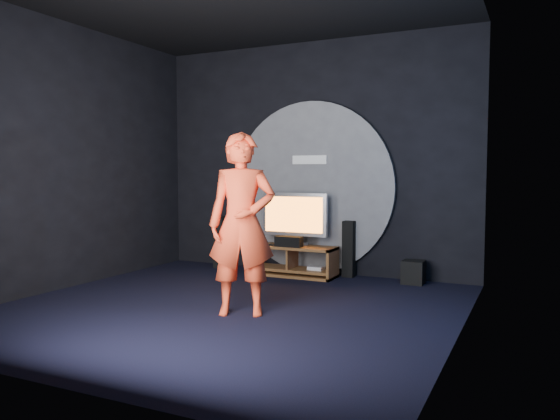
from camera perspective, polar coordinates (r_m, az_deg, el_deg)
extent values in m
plane|color=black|center=(6.31, -5.39, -10.13)|extent=(5.00, 5.00, 0.00)
cube|color=black|center=(8.36, 3.40, 5.45)|extent=(5.00, 0.04, 3.50)
cube|color=black|center=(4.18, -23.56, 6.58)|extent=(5.00, 0.04, 3.50)
cube|color=black|center=(7.71, -21.71, 5.30)|extent=(0.04, 5.00, 3.50)
cube|color=black|center=(5.29, 18.56, 6.10)|extent=(0.04, 5.00, 3.50)
cylinder|color=#515156|center=(8.31, 3.24, 2.36)|extent=(2.60, 0.08, 2.60)
cube|color=white|center=(8.26, 3.11, 5.26)|extent=(0.55, 0.03, 0.13)
cube|color=brown|center=(8.07, 1.29, -3.89)|extent=(1.31, 0.45, 0.04)
cube|color=brown|center=(8.12, 1.28, -6.19)|extent=(1.28, 0.42, 0.04)
cube|color=brown|center=(8.38, -2.71, -5.01)|extent=(0.04, 0.45, 0.45)
cube|color=brown|center=(7.87, 5.54, -5.62)|extent=(0.04, 0.45, 0.45)
cube|color=brown|center=(8.10, 1.28, -5.04)|extent=(0.03, 0.40, 0.29)
cube|color=brown|center=(8.14, 1.28, -6.75)|extent=(1.31, 0.45, 0.04)
cube|color=white|center=(7.97, 3.79, -6.07)|extent=(0.22, 0.16, 0.05)
cube|color=silver|center=(8.13, 1.49, -3.55)|extent=(0.36, 0.22, 0.04)
cylinder|color=silver|center=(8.12, 1.49, -3.06)|extent=(0.07, 0.07, 0.10)
cube|color=silver|center=(8.08, 1.50, -0.46)|extent=(1.03, 0.06, 0.64)
cube|color=orange|center=(8.05, 1.40, -0.48)|extent=(0.92, 0.01, 0.52)
cube|color=black|center=(7.95, 0.92, -3.32)|extent=(0.40, 0.15, 0.15)
cube|color=black|center=(8.09, -1.01, -3.65)|extent=(0.18, 0.05, 0.02)
cube|color=black|center=(8.82, -6.26, -3.36)|extent=(0.16, 0.18, 0.82)
cube|color=black|center=(8.07, 7.23, -4.05)|extent=(0.16, 0.18, 0.82)
cube|color=black|center=(7.77, 13.77, -6.32)|extent=(0.29, 0.29, 0.32)
imported|color=red|center=(5.86, -4.00, -1.46)|extent=(0.84, 0.72, 1.96)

